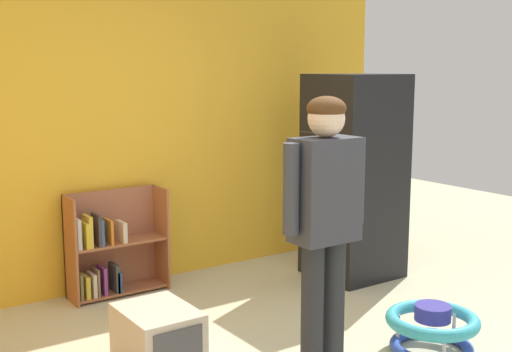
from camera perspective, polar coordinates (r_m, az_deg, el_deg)
back_wall at (r=5.62m, az=-10.57°, el=4.28°), size 5.20×0.06×2.70m
refrigerator at (r=5.84m, az=8.50°, el=-0.04°), size 0.73×0.68×1.78m
bookshelf at (r=5.50m, az=-12.55°, el=-6.29°), size 0.80×0.28×0.85m
standing_person at (r=3.73m, az=5.96°, el=-3.37°), size 0.57×0.22×1.68m
baby_walker at (r=4.54m, az=14.99°, el=-12.68°), size 0.60×0.60×0.32m
pet_carrier at (r=4.27m, az=-8.48°, el=-13.58°), size 0.42×0.55×0.36m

